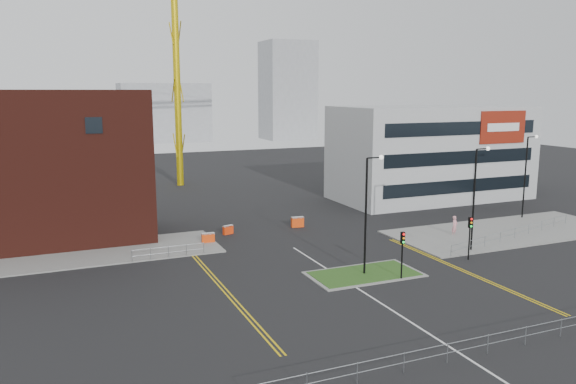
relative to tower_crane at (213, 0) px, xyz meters
name	(u,v)px	position (x,y,z in m)	size (l,w,h in m)	color
ground	(402,317)	(-3.71, -55.42, -26.93)	(200.00, 200.00, 0.00)	black
pavement_left	(53,257)	(-23.71, -33.42, -26.87)	(28.00, 8.00, 0.12)	slate
pavement_right	(507,231)	(18.29, -41.42, -26.87)	(24.00, 10.00, 0.12)	slate
island_kerb	(364,274)	(-1.71, -47.42, -26.89)	(8.60, 4.60, 0.08)	slate
grass_island	(364,274)	(-1.71, -47.42, -26.87)	(8.00, 4.00, 0.12)	#26511B
brick_building	(11,171)	(-26.68, -27.42, -20.08)	(24.20, 10.07, 14.24)	#491912
office_block	(431,153)	(22.30, -23.45, -20.93)	(25.00, 12.20, 12.00)	#AAADAF
tower_crane	(213,0)	(0.00, 0.00, 0.00)	(52.93, 4.91, 39.08)	gold
streetlamp_island	(368,205)	(-1.49, -47.42, -21.52)	(1.46, 0.36, 9.18)	black
streetlamp_right_near	(476,190)	(10.51, -45.42, -21.52)	(1.46, 0.36, 9.18)	black
streetlamp_right_far	(527,170)	(24.51, -37.42, -21.52)	(1.46, 0.36, 9.18)	black
traffic_light_island	(403,246)	(0.29, -49.44, -24.36)	(0.28, 0.33, 3.65)	black
traffic_light_right	(470,230)	(8.29, -47.44, -24.36)	(0.28, 0.33, 3.65)	black
railing_front	(468,344)	(-3.71, -61.42, -26.15)	(24.05, 0.05, 1.10)	gray
railing_left	(169,250)	(-14.71, -37.42, -26.19)	(6.05, 0.05, 1.10)	gray
railing_right	(515,231)	(16.79, -43.92, -26.15)	(19.05, 5.05, 1.10)	gray
centre_line	(385,306)	(-3.71, -53.42, -26.93)	(0.15, 30.00, 0.01)	silver
yellow_left_a	(218,285)	(-12.71, -45.42, -26.93)	(0.12, 24.00, 0.01)	gold
yellow_left_b	(222,285)	(-12.41, -45.42, -26.93)	(0.12, 24.00, 0.01)	gold
yellow_right_a	(460,270)	(5.79, -49.42, -26.93)	(0.12, 20.00, 0.01)	gold
yellow_right_b	(463,270)	(6.09, -49.42, -26.93)	(0.12, 20.00, 0.01)	gold
skyline_b	(164,113)	(6.29, 74.58, -18.93)	(24.00, 12.00, 16.00)	gray
skyline_c	(288,91)	(41.29, 69.58, -12.93)	(14.00, 12.00, 28.00)	gray
skyline_d	(94,120)	(-11.71, 84.58, -20.93)	(30.00, 12.00, 12.00)	gray
pedestrian	(455,226)	(12.43, -40.57, -25.95)	(0.71, 0.47, 1.96)	pink
barrier_left	(208,238)	(-10.40, -33.99, -26.39)	(1.20, 0.47, 0.99)	#E4400C
barrier_mid	(228,229)	(-7.71, -31.42, -26.45)	(1.11, 0.66, 0.89)	#F0380D
barrier_right	(298,222)	(-0.23, -31.42, -26.34)	(1.33, 0.57, 1.08)	#F5440D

